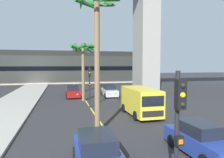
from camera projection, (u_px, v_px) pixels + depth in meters
lane_stripe_center at (90, 107)px, 21.96m from camera, size 0.14×56.00×0.01m
pier_building_backdrop at (73, 67)px, 52.44m from camera, size 39.56×8.04×7.68m
car_queue_front at (201, 140)px, 10.17m from camera, size 1.94×4.15×1.56m
car_queue_second at (97, 155)px, 8.43m from camera, size 1.90×4.13×1.56m
car_queue_third at (73, 92)px, 28.39m from camera, size 1.88×4.12×1.56m
car_queue_fourth at (109, 91)px, 29.20m from camera, size 1.93×4.15×1.56m
delivery_van at (140, 101)px, 18.05m from camera, size 2.18×5.26×2.36m
traffic_light_median_near at (178, 128)px, 5.42m from camera, size 0.24×0.37×4.20m
traffic_light_median_far at (90, 81)px, 21.17m from camera, size 0.24×0.37×4.20m
palm_tree_near_median at (83, 55)px, 34.34m from camera, size 3.41×3.47×7.27m
palm_tree_mid_median at (97, 21)px, 12.95m from camera, size 2.84×2.98×8.77m
palm_tree_far_median at (83, 53)px, 25.07m from camera, size 3.30×3.31×6.96m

